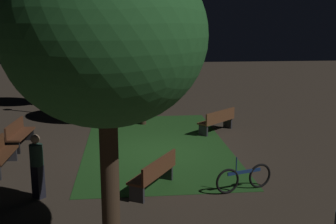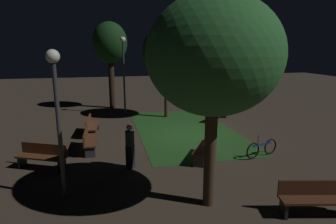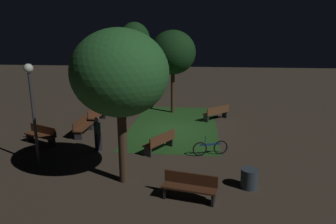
% 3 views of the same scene
% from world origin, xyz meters
% --- Properties ---
extents(ground_plane, '(60.00, 60.00, 0.00)m').
position_xyz_m(ground_plane, '(0.00, 0.00, 0.00)').
color(ground_plane, '#3D3328').
extents(grass_lawn, '(8.78, 4.88, 0.01)m').
position_xyz_m(grass_lawn, '(-0.92, -0.03, 0.01)').
color(grass_lawn, '#23511E').
rests_on(grass_lawn, ground).
extents(bench_by_lamp, '(1.83, 0.61, 0.88)m').
position_xyz_m(bench_by_lamp, '(-1.16, -4.73, 0.48)').
color(bench_by_lamp, brown).
rests_on(bench_by_lamp, ground).
extents(bench_lawn_edge, '(1.55, 1.67, 0.88)m').
position_xyz_m(bench_lawn_edge, '(-2.34, 2.49, 0.48)').
color(bench_lawn_edge, brown).
rests_on(bench_lawn_edge, ground).
extents(bench_back_row, '(1.79, 1.35, 0.88)m').
position_xyz_m(bench_back_row, '(3.10, -0.35, 0.48)').
color(bench_back_row, brown).
rests_on(bench_back_row, ground).
extents(tree_near_wall, '(2.93, 2.93, 5.40)m').
position_xyz_m(tree_near_wall, '(-3.89, -0.35, 3.96)').
color(tree_near_wall, '#423021').
rests_on(tree_near_wall, ground).
extents(tree_lawn_side, '(3.36, 3.36, 5.52)m').
position_xyz_m(tree_lawn_side, '(6.13, -1.36, 4.00)').
color(tree_lawn_side, '#423021').
rests_on(tree_lawn_side, ground).
extents(tree_right_canopy, '(2.36, 2.36, 5.94)m').
position_xyz_m(tree_right_canopy, '(-7.44, -3.51, 4.45)').
color(tree_right_canopy, '#2D2116').
rests_on(tree_right_canopy, ground).
extents(lamp_post_plaza_west, '(0.36, 0.36, 4.87)m').
position_xyz_m(lamp_post_plaza_west, '(-5.24, -2.79, 3.28)').
color(lamp_post_plaza_west, '#333338').
rests_on(lamp_post_plaza_west, ground).
extents(bicycle, '(0.53, 1.57, 0.93)m').
position_xyz_m(bicycle, '(3.35, 1.90, 0.34)').
color(bicycle, black).
rests_on(bicycle, ground).
extents(pedestrian, '(0.33, 0.34, 1.61)m').
position_xyz_m(pedestrian, '(3.24, -3.23, 0.85)').
color(pedestrian, black).
rests_on(pedestrian, ground).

